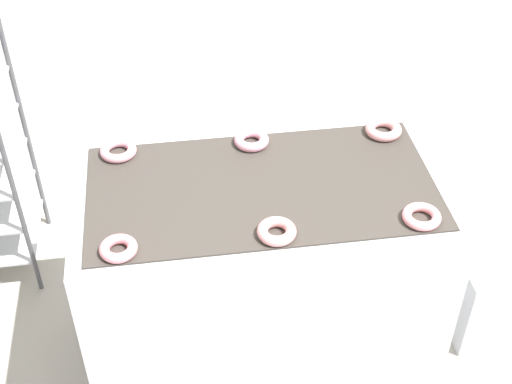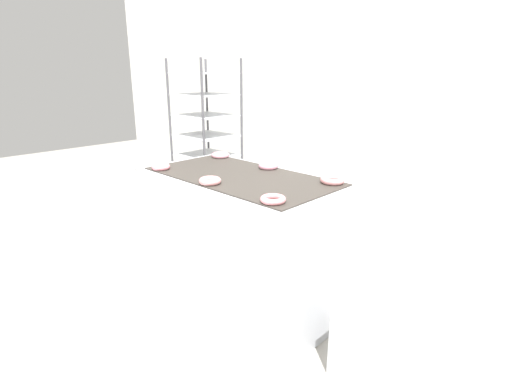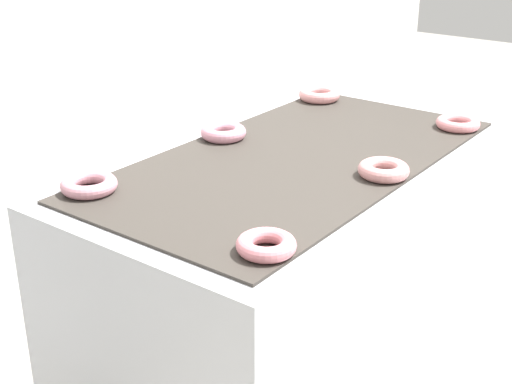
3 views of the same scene
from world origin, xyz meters
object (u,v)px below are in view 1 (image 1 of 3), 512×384
at_px(fryer_machine, 261,274).
at_px(glaze_bin, 488,293).
at_px(donut_near_center, 277,231).
at_px(donut_far_right, 383,129).
at_px(donut_far_left, 118,151).
at_px(donut_near_right, 422,216).
at_px(donut_near_left, 118,248).
at_px(donut_far_center, 252,140).

bearing_deg(fryer_machine, glaze_bin, -1.06).
distance_m(donut_near_center, donut_far_right, 0.78).
height_order(donut_near_center, donut_far_left, donut_near_center).
height_order(fryer_machine, glaze_bin, fryer_machine).
bearing_deg(donut_near_center, donut_near_right, 0.54).
relative_size(fryer_machine, donut_near_center, 10.26).
xyz_separation_m(fryer_machine, glaze_bin, (1.07, -0.02, -0.27)).
height_order(glaze_bin, donut_far_right, donut_far_right).
height_order(donut_near_left, donut_near_center, donut_near_center).
bearing_deg(donut_near_center, donut_near_left, -179.44).
xyz_separation_m(donut_near_center, donut_far_center, (-0.01, 0.56, 0.00)).
bearing_deg(donut_far_right, donut_far_left, 179.39).
bearing_deg(donut_far_right, donut_near_left, -153.06).
height_order(donut_near_center, donut_far_right, donut_far_right).
bearing_deg(donut_near_center, donut_far_center, 90.85).
xyz_separation_m(donut_near_left, donut_near_right, (1.08, 0.01, -0.00)).
xyz_separation_m(donut_near_left, donut_far_center, (0.54, 0.56, 0.00)).
bearing_deg(donut_near_right, donut_far_center, 134.34).
xyz_separation_m(glaze_bin, donut_near_left, (-1.61, -0.26, 0.77)).
relative_size(fryer_machine, donut_far_right, 9.46).
xyz_separation_m(fryer_machine, donut_far_center, (0.00, 0.28, 0.51)).
xyz_separation_m(donut_near_right, donut_far_right, (0.02, 0.55, 0.00)).
height_order(donut_near_left, donut_near_right, donut_near_left).
distance_m(donut_near_left, donut_far_center, 0.78).
relative_size(glaze_bin, donut_far_right, 2.85).
bearing_deg(donut_near_center, fryer_machine, 92.24).
xyz_separation_m(donut_near_center, donut_far_right, (0.55, 0.55, 0.00)).
height_order(donut_near_left, donut_far_center, donut_far_center).
bearing_deg(fryer_machine, donut_near_left, -152.31).
distance_m(donut_near_left, donut_near_center, 0.55).
relative_size(donut_near_center, donut_far_center, 0.98).
height_order(donut_far_left, donut_far_center, donut_far_center).
relative_size(donut_near_left, donut_near_right, 0.93).
relative_size(donut_far_left, donut_far_right, 0.97).
bearing_deg(donut_far_left, donut_near_right, -27.27).
distance_m(glaze_bin, donut_far_center, 1.35).
height_order(donut_near_center, donut_near_right, donut_near_center).
relative_size(glaze_bin, donut_near_left, 3.29).
height_order(glaze_bin, donut_far_left, donut_far_left).
xyz_separation_m(donut_near_center, donut_near_right, (0.53, 0.00, -0.00)).
xyz_separation_m(donut_near_right, donut_far_center, (-0.54, 0.55, 0.00)).
distance_m(glaze_bin, donut_far_right, 0.97).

